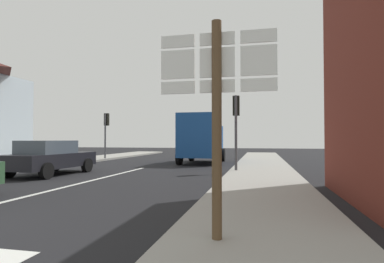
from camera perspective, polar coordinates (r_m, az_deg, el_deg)
name	(u,v)px	position (r m, az deg, el deg)	size (l,w,h in m)	color
ground_plane	(127,172)	(14.99, -11.75, -7.23)	(80.00, 80.00, 0.00)	black
sidewalk_right	(262,180)	(11.70, 12.70, -8.53)	(2.89, 44.00, 0.14)	gray
lane_centre_stripe	(78,184)	(11.48, -20.04, -8.94)	(0.16, 12.00, 0.01)	silver
sedan_far	(50,157)	(14.74, -24.41, -4.27)	(2.09, 4.26, 1.47)	black
delivery_truck	(202,137)	(19.96, 1.82, -1.05)	(2.49, 5.00, 3.05)	#19478C
route_sign_post	(217,105)	(4.45, 4.55, 4.75)	(1.66, 0.14, 3.20)	brown
traffic_light_far_left	(106,125)	(23.85, -15.34, 1.07)	(0.30, 0.49, 3.43)	#47474C
traffic_light_near_right	(236,116)	(14.41, 8.03, 2.86)	(0.30, 0.49, 3.51)	#47474C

